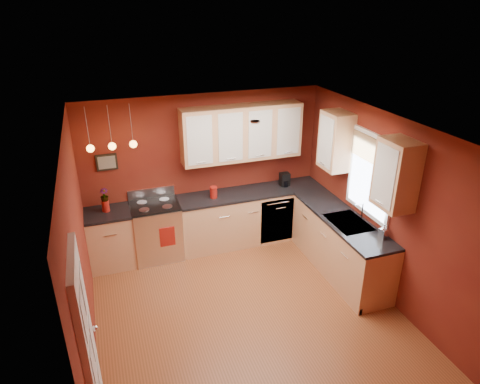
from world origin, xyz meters
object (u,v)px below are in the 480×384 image
object	(u,v)px
gas_range	(157,230)
sink	(348,223)
soap_pump	(383,231)
red_canister	(214,192)
coffee_maker	(285,180)

from	to	relation	value
gas_range	sink	size ratio (longest dim) A/B	1.59
soap_pump	gas_range	bearing A→B (deg)	143.89
sink	red_canister	distance (m)	2.21
gas_range	red_canister	distance (m)	1.12
sink	red_canister	bearing A→B (deg)	138.42
red_canister	soap_pump	world-z (taller)	soap_pump
red_canister	coffee_maker	world-z (taller)	coffee_maker
sink	red_canister	size ratio (longest dim) A/B	3.66
gas_range	coffee_maker	distance (m)	2.36
gas_range	coffee_maker	size ratio (longest dim) A/B	4.75
gas_range	soap_pump	size ratio (longest dim) A/B	5.16
red_canister	soap_pump	size ratio (longest dim) A/B	0.89
sink	gas_range	bearing A→B (deg)	150.22
sink	coffee_maker	distance (m)	1.58
soap_pump	coffee_maker	bearing A→B (deg)	104.14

